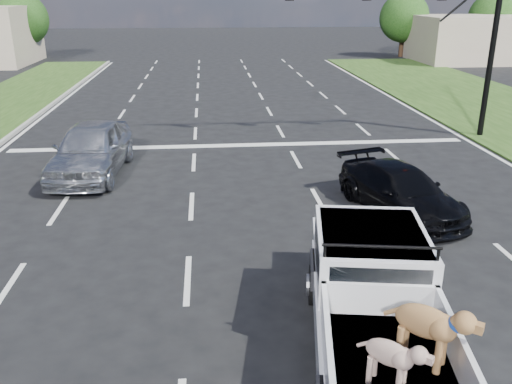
# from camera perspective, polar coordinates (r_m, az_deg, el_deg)

# --- Properties ---
(ground) EXTENTS (160.00, 160.00, 0.00)m
(ground) POSITION_cam_1_polar(r_m,az_deg,el_deg) (11.19, 1.89, -8.78)
(ground) COLOR black
(ground) RESTS_ON ground
(road_markings) EXTENTS (17.75, 60.00, 0.01)m
(road_markings) POSITION_cam_1_polar(r_m,az_deg,el_deg) (17.18, -0.79, 1.92)
(road_markings) COLOR silver
(road_markings) RESTS_ON ground
(traffic_signal) EXTENTS (9.11, 0.31, 7.00)m
(traffic_signal) POSITION_cam_1_polar(r_m,az_deg,el_deg) (21.89, 18.33, 17.53)
(traffic_signal) COLOR black
(traffic_signal) RESTS_ON ground
(building_right) EXTENTS (12.00, 7.00, 3.60)m
(building_right) POSITION_cam_1_polar(r_m,az_deg,el_deg) (49.63, 23.50, 14.57)
(building_right) COLOR tan
(building_right) RESTS_ON ground
(tree_far_c) EXTENTS (4.20, 4.20, 5.40)m
(tree_far_c) POSITION_cam_1_polar(r_m,az_deg,el_deg) (49.96, -23.42, 16.34)
(tree_far_c) COLOR #332114
(tree_far_c) RESTS_ON ground
(tree_far_d) EXTENTS (4.20, 4.20, 5.40)m
(tree_far_d) POSITION_cam_1_polar(r_m,az_deg,el_deg) (50.76, 15.33, 17.28)
(tree_far_d) COLOR #332114
(tree_far_d) RESTS_ON ground
(tree_far_e) EXTENTS (4.20, 4.20, 5.40)m
(tree_far_e) POSITION_cam_1_polar(r_m,az_deg,el_deg) (54.01, 23.65, 16.49)
(tree_far_e) COLOR #332114
(tree_far_e) RESTS_ON ground
(pickup_truck) EXTENTS (2.69, 5.45, 1.95)m
(pickup_truck) POSITION_cam_1_polar(r_m,az_deg,el_deg) (8.68, 12.65, -11.75)
(pickup_truck) COLOR black
(pickup_truck) RESTS_ON ground
(silver_sedan) EXTENTS (2.26, 4.97, 1.65)m
(silver_sedan) POSITION_cam_1_polar(r_m,az_deg,el_deg) (17.71, -16.97, 4.36)
(silver_sedan) COLOR #B5B8BD
(silver_sedan) RESTS_ON ground
(black_coupe) EXTENTS (2.83, 4.52, 1.22)m
(black_coupe) POSITION_cam_1_polar(r_m,az_deg,el_deg) (14.47, 14.96, 0.13)
(black_coupe) COLOR black
(black_coupe) RESTS_ON ground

